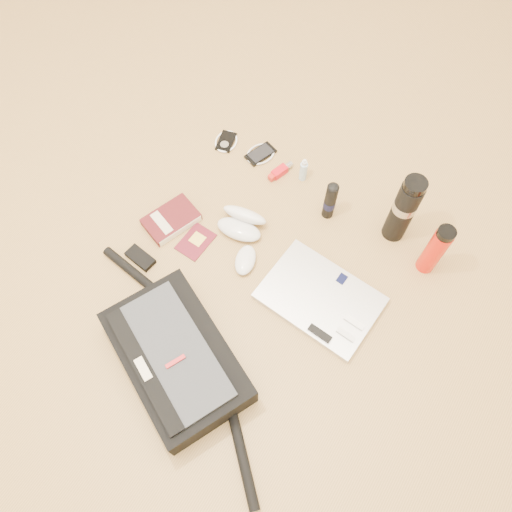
% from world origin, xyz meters
% --- Properties ---
extents(ground, '(4.00, 4.00, 0.00)m').
position_xyz_m(ground, '(0.00, 0.00, 0.00)').
color(ground, '#A27C43').
rests_on(ground, ground).
extents(messenger_bag, '(0.86, 0.48, 0.13)m').
position_xyz_m(messenger_bag, '(-0.04, -0.31, 0.06)').
color(messenger_bag, black).
rests_on(messenger_bag, ground).
extents(laptop, '(0.38, 0.28, 0.04)m').
position_xyz_m(laptop, '(0.23, 0.10, 0.01)').
color(laptop, '#BCBCBF').
rests_on(laptop, ground).
extents(book, '(0.17, 0.21, 0.03)m').
position_xyz_m(book, '(-0.36, 0.08, 0.02)').
color(book, '#440F12').
rests_on(book, ground).
extents(passport, '(0.10, 0.13, 0.01)m').
position_xyz_m(passport, '(-0.24, 0.06, 0.00)').
color(passport, '#550F1B').
rests_on(passport, ground).
extents(mouse, '(0.10, 0.13, 0.04)m').
position_xyz_m(mouse, '(-0.05, 0.09, 0.02)').
color(mouse, silver).
rests_on(mouse, ground).
extents(sunglasses_case, '(0.18, 0.16, 0.09)m').
position_xyz_m(sunglasses_case, '(-0.14, 0.20, 0.03)').
color(sunglasses_case, silver).
rests_on(sunglasses_case, ground).
extents(ipod, '(0.10, 0.11, 0.01)m').
position_xyz_m(ipod, '(-0.40, 0.48, 0.01)').
color(ipod, black).
rests_on(ipod, ground).
extents(phone, '(0.11, 0.13, 0.01)m').
position_xyz_m(phone, '(-0.25, 0.50, 0.01)').
color(phone, black).
rests_on(phone, ground).
extents(inhaler, '(0.05, 0.11, 0.03)m').
position_xyz_m(inhaler, '(-0.14, 0.47, 0.01)').
color(inhaler, red).
rests_on(inhaler, ground).
extents(spray_bottle, '(0.03, 0.03, 0.11)m').
position_xyz_m(spray_bottle, '(-0.06, 0.49, 0.05)').
color(spray_bottle, '#A3C6E0').
rests_on(spray_bottle, ground).
extents(aerosol_can, '(0.04, 0.04, 0.17)m').
position_xyz_m(aerosol_can, '(0.09, 0.40, 0.09)').
color(aerosol_can, black).
rests_on(aerosol_can, ground).
extents(thermos_black, '(0.08, 0.08, 0.30)m').
position_xyz_m(thermos_black, '(0.32, 0.46, 0.15)').
color(thermos_black, black).
rests_on(thermos_black, ground).
extents(thermos_red, '(0.07, 0.07, 0.23)m').
position_xyz_m(thermos_red, '(0.46, 0.40, 0.11)').
color(thermos_red, red).
rests_on(thermos_red, ground).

